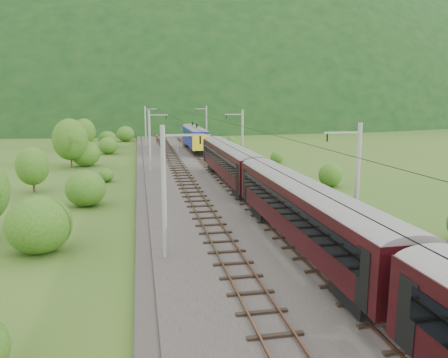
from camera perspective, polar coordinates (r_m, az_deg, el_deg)
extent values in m
plane|color=#31541A|center=(28.34, 5.18, -9.81)|extent=(600.00, 600.00, 0.00)
cube|color=#38332D|center=(37.55, 0.94, -4.42)|extent=(14.00, 220.00, 0.30)
cube|color=brown|center=(36.96, -3.81, -4.13)|extent=(0.08, 220.00, 0.15)
cube|color=brown|center=(37.16, -1.61, -4.03)|extent=(0.08, 220.00, 0.15)
cube|color=black|center=(37.09, -2.70, -4.28)|extent=(2.40, 220.00, 0.12)
cube|color=brown|center=(37.84, 3.44, -3.78)|extent=(0.08, 220.00, 0.15)
cube|color=brown|center=(38.21, 5.53, -3.67)|extent=(0.08, 220.00, 0.15)
cube|color=black|center=(38.05, 4.48, -3.92)|extent=(2.40, 220.00, 0.12)
cylinder|color=gray|center=(26.12, -7.84, -1.79)|extent=(0.28, 0.28, 8.00)
cube|color=gray|center=(25.71, -5.35, 5.73)|extent=(2.40, 0.12, 0.12)
cylinder|color=black|center=(25.85, -3.12, 5.12)|extent=(0.10, 0.10, 0.50)
cylinder|color=gray|center=(57.77, -9.68, 4.87)|extent=(0.28, 0.28, 8.00)
cube|color=gray|center=(57.59, -8.58, 8.28)|extent=(2.40, 0.12, 0.12)
cylinder|color=black|center=(57.65, -7.57, 8.01)|extent=(0.10, 0.10, 0.50)
cylinder|color=gray|center=(89.67, -10.21, 6.81)|extent=(0.28, 0.28, 8.00)
cube|color=gray|center=(89.56, -9.51, 9.00)|extent=(2.40, 0.12, 0.12)
cylinder|color=black|center=(89.60, -8.86, 8.83)|extent=(0.10, 0.10, 0.50)
cylinder|color=gray|center=(121.63, -10.47, 7.73)|extent=(0.28, 0.28, 8.00)
cube|color=gray|center=(121.54, -9.95, 9.35)|extent=(2.40, 0.12, 0.12)
cylinder|color=black|center=(121.57, -9.47, 9.22)|extent=(0.10, 0.10, 0.50)
cylinder|color=gray|center=(153.60, -10.62, 8.26)|extent=(0.28, 0.28, 8.00)
cube|color=gray|center=(153.53, -10.21, 9.55)|extent=(2.40, 0.12, 0.12)
cylinder|color=black|center=(153.55, -9.83, 9.45)|extent=(0.10, 0.10, 0.50)
cylinder|color=gray|center=(29.48, 16.98, -0.75)|extent=(0.28, 0.28, 8.00)
cube|color=gray|center=(28.49, 15.20, 5.88)|extent=(2.40, 0.12, 0.12)
cylinder|color=black|center=(28.09, 13.33, 5.29)|extent=(0.10, 0.10, 0.50)
cylinder|color=gray|center=(59.37, 2.42, 5.16)|extent=(0.28, 0.28, 8.00)
cube|color=gray|center=(58.88, 1.30, 8.44)|extent=(2.40, 0.12, 0.12)
cylinder|color=black|center=(58.69, 0.33, 8.14)|extent=(0.10, 0.10, 0.50)
cylinder|color=gray|center=(90.71, -2.30, 7.01)|extent=(0.28, 0.28, 8.00)
cube|color=gray|center=(90.39, -3.08, 9.14)|extent=(2.40, 0.12, 0.12)
cylinder|color=black|center=(90.27, -3.72, 8.94)|extent=(0.10, 0.10, 0.50)
cylinder|color=gray|center=(122.39, -4.60, 7.88)|extent=(0.28, 0.28, 8.00)
cube|color=gray|center=(122.16, -5.19, 9.46)|extent=(2.40, 0.12, 0.12)
cylinder|color=black|center=(122.07, -5.67, 9.32)|extent=(0.10, 0.10, 0.50)
cylinder|color=gray|center=(154.21, -5.96, 8.39)|extent=(0.28, 0.28, 8.00)
cube|color=gray|center=(154.02, -6.44, 9.65)|extent=(2.40, 0.12, 0.12)
cylinder|color=black|center=(153.95, -6.81, 9.53)|extent=(0.10, 0.10, 0.50)
cylinder|color=black|center=(35.97, -2.79, 6.16)|extent=(0.03, 198.00, 0.03)
cylinder|color=black|center=(36.96, 4.63, 6.25)|extent=(0.03, 198.00, 0.03)
ellipsoid|color=black|center=(285.76, -9.60, 8.39)|extent=(504.00, 360.00, 244.00)
cube|color=black|center=(27.53, 10.54, -4.10)|extent=(2.89, 21.90, 2.99)
cylinder|color=gray|center=(27.23, 10.63, -1.36)|extent=(2.89, 21.79, 2.89)
cube|color=black|center=(26.95, 7.66, -3.55)|extent=(0.05, 19.27, 1.14)
cube|color=black|center=(28.01, 13.35, -3.20)|extent=(0.05, 19.27, 1.14)
cube|color=black|center=(21.63, 18.00, -14.04)|extent=(2.19, 3.19, 0.90)
cube|color=black|center=(35.02, 5.84, -4.10)|extent=(2.19, 3.19, 0.90)
cube|color=black|center=(48.90, 0.82, 2.44)|extent=(2.89, 21.90, 2.99)
cylinder|color=gray|center=(48.73, 0.82, 4.00)|extent=(2.89, 21.79, 2.89)
cube|color=black|center=(48.57, -0.87, 2.81)|extent=(0.05, 19.27, 1.14)
cube|color=black|center=(49.17, 2.49, 2.90)|extent=(0.05, 19.27, 1.14)
cube|color=black|center=(41.88, 2.96, -1.64)|extent=(2.19, 3.19, 0.90)
cube|color=black|center=(56.63, -0.78, 1.56)|extent=(2.19, 3.19, 0.90)
cube|color=navy|center=(79.90, -3.85, 5.55)|extent=(2.89, 17.92, 2.99)
cylinder|color=gray|center=(79.79, -3.86, 6.51)|extent=(2.89, 17.83, 2.89)
cube|color=black|center=(79.70, -4.90, 5.78)|extent=(0.05, 15.77, 1.14)
cube|color=black|center=(80.06, -2.81, 5.83)|extent=(0.05, 15.77, 1.14)
cube|color=black|center=(73.91, -3.22, 3.65)|extent=(2.19, 3.19, 0.90)
cube|color=black|center=(86.28, -4.36, 4.62)|extent=(2.19, 3.19, 0.90)
cube|color=yellow|center=(88.58, -4.57, 5.90)|extent=(2.94, 0.50, 2.69)
cube|color=yellow|center=(71.27, -2.96, 4.80)|extent=(2.94, 0.50, 2.69)
cube|color=black|center=(82.72, -4.13, 7.14)|extent=(0.08, 1.60, 0.90)
cylinder|color=red|center=(81.34, -6.07, 4.31)|extent=(0.18, 0.18, 1.66)
cylinder|color=red|center=(87.02, -5.53, 4.66)|extent=(0.16, 0.16, 1.48)
cylinder|color=black|center=(92.55, -8.77, 5.05)|extent=(0.13, 0.13, 1.84)
sphere|color=red|center=(92.47, -8.79, 5.64)|extent=(0.22, 0.22, 0.22)
ellipsoid|color=#264F15|center=(30.41, -23.03, -5.51)|extent=(4.15, 4.15, 3.74)
ellipsoid|color=#264F15|center=(41.99, -17.63, -1.21)|extent=(3.68, 3.68, 3.31)
ellipsoid|color=#264F15|center=(53.72, -15.19, 0.48)|extent=(1.81, 1.81, 1.63)
ellipsoid|color=#264F15|center=(66.84, -17.64, 3.18)|extent=(4.15, 4.15, 3.74)
ellipsoid|color=#264F15|center=(80.47, -14.91, 4.23)|extent=(3.39, 3.39, 3.05)
ellipsoid|color=#264F15|center=(91.53, -14.97, 5.03)|extent=(3.69, 3.69, 3.32)
ellipsoid|color=#264F15|center=(103.30, -12.75, 5.78)|extent=(3.96, 3.96, 3.57)
ellipsoid|color=#264F15|center=(118.58, -13.83, 6.10)|extent=(2.97, 2.97, 2.67)
cylinder|color=black|center=(50.24, -23.62, -0.14)|extent=(0.24, 0.24, 2.62)
ellipsoid|color=#264F15|center=(50.01, -23.75, 1.55)|extent=(3.37, 3.37, 4.04)
cylinder|color=black|center=(65.84, -19.34, 3.01)|extent=(0.24, 0.24, 3.81)
ellipsoid|color=#264F15|center=(65.61, -19.46, 4.89)|extent=(4.90, 4.90, 5.88)
cylinder|color=black|center=(87.73, -17.72, 4.66)|extent=(0.24, 0.24, 3.29)
ellipsoid|color=#264F15|center=(87.57, -17.79, 5.88)|extent=(4.23, 4.23, 5.08)
ellipsoid|color=#264F15|center=(50.39, 13.72, 0.34)|extent=(2.65, 2.65, 2.38)
ellipsoid|color=#264F15|center=(66.62, 6.92, 2.74)|extent=(2.01, 2.01, 1.81)
ellipsoid|color=#264F15|center=(90.61, 0.89, 4.88)|extent=(2.10, 2.10, 1.89)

